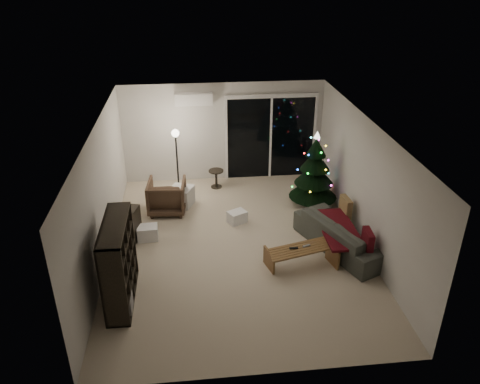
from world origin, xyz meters
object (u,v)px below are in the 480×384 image
at_px(bookshelf, 108,263).
at_px(christmas_tree, 315,169).
at_px(media_cabinet, 122,232).
at_px(armchair, 167,196).
at_px(coffee_table, 301,257).
at_px(sofa, 342,235).

relative_size(bookshelf, christmas_tree, 0.82).
distance_m(media_cabinet, armchair, 1.64).
relative_size(media_cabinet, armchair, 1.33).
height_order(bookshelf, coffee_table, bookshelf).
bearing_deg(sofa, bookshelf, 81.01).
xyz_separation_m(bookshelf, media_cabinet, (0.00, 1.57, -0.38)).
xyz_separation_m(bookshelf, coffee_table, (3.37, 0.57, -0.53)).
height_order(bookshelf, christmas_tree, christmas_tree).
bearing_deg(bookshelf, christmas_tree, 59.36).
relative_size(armchair, coffee_table, 0.66).
height_order(armchair, christmas_tree, christmas_tree).
xyz_separation_m(coffee_table, christmas_tree, (0.82, 2.38, 0.69)).
bearing_deg(media_cabinet, coffee_table, -1.50).
relative_size(media_cabinet, sofa, 0.52).
distance_m(sofa, christmas_tree, 1.97).
height_order(coffee_table, christmas_tree, christmas_tree).
height_order(sofa, christmas_tree, christmas_tree).
xyz_separation_m(media_cabinet, coffee_table, (3.37, -1.00, -0.15)).
relative_size(media_cabinet, christmas_tree, 0.62).
bearing_deg(media_cabinet, armchair, 74.09).
xyz_separation_m(sofa, christmas_tree, (-0.11, 1.87, 0.58)).
bearing_deg(media_cabinet, christmas_tree, 33.33).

